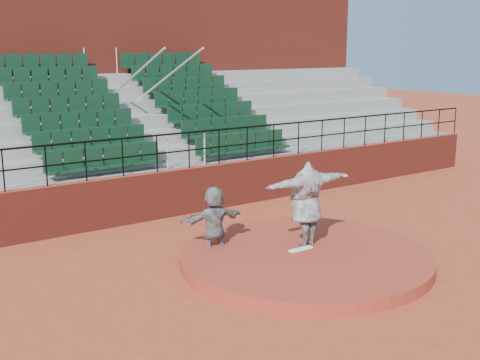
% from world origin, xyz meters
% --- Properties ---
extents(ground, '(90.00, 90.00, 0.00)m').
position_xyz_m(ground, '(0.00, 0.00, 0.00)').
color(ground, '#9E3E23').
rests_on(ground, ground).
extents(pitchers_mound, '(5.50, 5.50, 0.25)m').
position_xyz_m(pitchers_mound, '(0.00, 0.00, 0.12)').
color(pitchers_mound, '#9A3322').
rests_on(pitchers_mound, ground).
extents(pitching_rubber, '(0.60, 0.15, 0.03)m').
position_xyz_m(pitching_rubber, '(0.00, 0.15, 0.27)').
color(pitching_rubber, white).
rests_on(pitching_rubber, pitchers_mound).
extents(boundary_wall, '(24.00, 0.30, 1.30)m').
position_xyz_m(boundary_wall, '(0.00, 5.00, 0.65)').
color(boundary_wall, maroon).
rests_on(boundary_wall, ground).
extents(wall_railing, '(24.04, 0.05, 1.03)m').
position_xyz_m(wall_railing, '(0.00, 5.00, 2.03)').
color(wall_railing, black).
rests_on(wall_railing, boundary_wall).
extents(seating_deck, '(24.00, 5.97, 4.63)m').
position_xyz_m(seating_deck, '(0.00, 8.65, 1.44)').
color(seating_deck, gray).
rests_on(seating_deck, ground).
extents(press_box_facade, '(24.00, 3.00, 7.10)m').
position_xyz_m(press_box_facade, '(0.00, 12.60, 3.55)').
color(press_box_facade, maroon).
rests_on(press_box_facade, ground).
extents(pitcher, '(2.37, 0.68, 1.92)m').
position_xyz_m(pitcher, '(0.30, 0.34, 1.21)').
color(pitcher, black).
rests_on(pitcher, pitchers_mound).
extents(fielder, '(1.54, 0.60, 1.62)m').
position_xyz_m(fielder, '(-1.41, 1.49, 0.81)').
color(fielder, black).
rests_on(fielder, ground).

